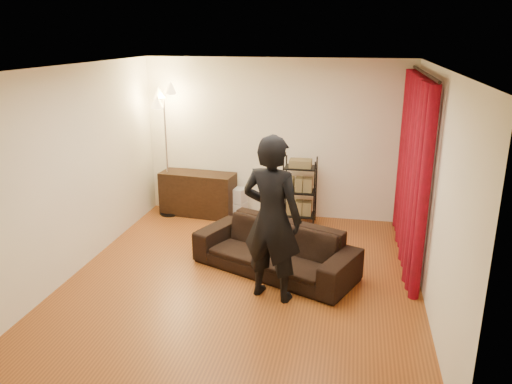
% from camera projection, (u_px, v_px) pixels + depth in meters
% --- Properties ---
extents(floor, '(5.00, 5.00, 0.00)m').
position_uv_depth(floor, '(244.00, 278.00, 6.55)').
color(floor, '#904D1A').
rests_on(floor, ground).
extents(ceiling, '(5.00, 5.00, 0.00)m').
position_uv_depth(ceiling, '(242.00, 67.00, 5.73)').
color(ceiling, white).
rests_on(ceiling, ground).
extents(wall_back, '(5.00, 0.00, 5.00)m').
position_uv_depth(wall_back, '(276.00, 139.00, 8.48)').
color(wall_back, '#F2EACB').
rests_on(wall_back, ground).
extents(wall_front, '(5.00, 0.00, 5.00)m').
position_uv_depth(wall_front, '(171.00, 269.00, 3.80)').
color(wall_front, '#F2EACB').
rests_on(wall_front, ground).
extents(wall_left, '(0.00, 5.00, 5.00)m').
position_uv_depth(wall_left, '(77.00, 170.00, 6.56)').
color(wall_left, '#F2EACB').
rests_on(wall_left, ground).
extents(wall_right, '(0.00, 5.00, 5.00)m').
position_uv_depth(wall_right, '(434.00, 190.00, 5.72)').
color(wall_right, '#F2EACB').
rests_on(wall_right, ground).
extents(curtain_rod, '(0.04, 2.65, 0.04)m').
position_uv_depth(curtain_rod, '(425.00, 73.00, 6.42)').
color(curtain_rod, black).
rests_on(curtain_rod, wall_right).
extents(curtain, '(0.22, 2.65, 2.55)m').
position_uv_depth(curtain, '(413.00, 171.00, 6.82)').
color(curtain, maroon).
rests_on(curtain, ground).
extents(sofa, '(2.35, 1.65, 0.64)m').
position_uv_depth(sofa, '(275.00, 249.00, 6.66)').
color(sofa, black).
rests_on(sofa, ground).
extents(person, '(0.83, 0.65, 2.01)m').
position_uv_depth(person, '(272.00, 219.00, 5.80)').
color(person, black).
rests_on(person, ground).
extents(media_cabinet, '(1.34, 0.61, 0.76)m').
position_uv_depth(media_cabinet, '(198.00, 194.00, 8.76)').
color(media_cabinet, black).
rests_on(media_cabinet, ground).
extents(storage_boxes, '(0.37, 0.32, 0.52)m').
position_uv_depth(storage_boxes, '(236.00, 202.00, 8.70)').
color(storage_boxes, silver).
rests_on(storage_boxes, ground).
extents(wire_shelf, '(0.55, 0.42, 1.13)m').
position_uv_depth(wire_shelf, '(300.00, 191.00, 8.29)').
color(wire_shelf, black).
rests_on(wire_shelf, ground).
extents(floor_lamp, '(0.45, 0.45, 2.23)m').
position_uv_depth(floor_lamp, '(167.00, 153.00, 8.53)').
color(floor_lamp, silver).
rests_on(floor_lamp, ground).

